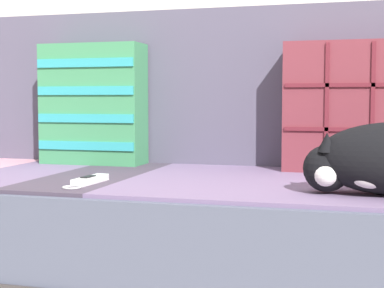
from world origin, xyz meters
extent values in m
cube|color=#3D3838|center=(0.00, 0.11, 0.07)|extent=(2.15, 0.88, 0.15)
cube|color=#4C5166|center=(0.00, 0.11, 0.26)|extent=(2.11, 0.86, 0.22)
cube|color=slate|center=(-0.38, 0.09, 0.37)|extent=(0.25, 0.77, 0.01)
cube|color=#423847|center=(-0.13, 0.09, 0.37)|extent=(0.25, 0.77, 0.01)
cube|color=slate|center=(0.13, 0.09, 0.37)|extent=(0.25, 0.77, 0.01)
cube|color=slate|center=(0.38, 0.09, 0.37)|extent=(0.25, 0.77, 0.01)
cube|color=slate|center=(0.63, 0.09, 0.37)|extent=(0.25, 0.77, 0.01)
cube|color=#514C60|center=(0.00, 0.48, 0.65)|extent=(2.11, 0.14, 0.54)
cube|color=brown|center=(0.60, 0.34, 0.58)|extent=(0.40, 0.13, 0.40)
cube|color=maroon|center=(0.60, 0.27, 0.51)|extent=(0.39, 0.01, 0.01)
cube|color=maroon|center=(0.54, 0.27, 0.58)|extent=(0.01, 0.01, 0.39)
cube|color=maroon|center=(0.60, 0.27, 0.65)|extent=(0.39, 0.01, 0.01)
cube|color=maroon|center=(0.67, 0.27, 0.58)|extent=(0.01, 0.01, 0.39)
cube|color=#3D8956|center=(-0.27, 0.34, 0.59)|extent=(0.36, 0.13, 0.42)
cube|color=teal|center=(-0.27, 0.27, 0.44)|extent=(0.35, 0.01, 0.03)
cube|color=teal|center=(-0.27, 0.27, 0.54)|extent=(0.35, 0.01, 0.03)
cube|color=teal|center=(-0.27, 0.27, 0.63)|extent=(0.35, 0.01, 0.03)
cube|color=teal|center=(-0.27, 0.27, 0.73)|extent=(0.35, 0.01, 0.03)
sphere|color=black|center=(0.56, -0.12, 0.44)|extent=(0.11, 0.11, 0.11)
sphere|color=white|center=(0.56, -0.15, 0.43)|extent=(0.06, 0.06, 0.06)
ellipsoid|color=white|center=(0.66, -0.17, 0.44)|extent=(0.11, 0.05, 0.08)
cone|color=black|center=(0.56, -0.15, 0.50)|extent=(0.04, 0.04, 0.04)
cone|color=black|center=(0.56, -0.09, 0.50)|extent=(0.04, 0.04, 0.04)
cube|color=white|center=(-0.06, -0.12, 0.39)|extent=(0.04, 0.15, 0.02)
cube|color=black|center=(-0.06, -0.13, 0.40)|extent=(0.02, 0.05, 0.00)
cube|color=black|center=(-0.06, -0.05, 0.39)|extent=(0.03, 0.01, 0.02)
torus|color=silver|center=(-0.07, -0.22, 0.38)|extent=(0.05, 0.05, 0.01)
camera|label=1|loc=(0.63, -1.56, 0.60)|focal=55.00mm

